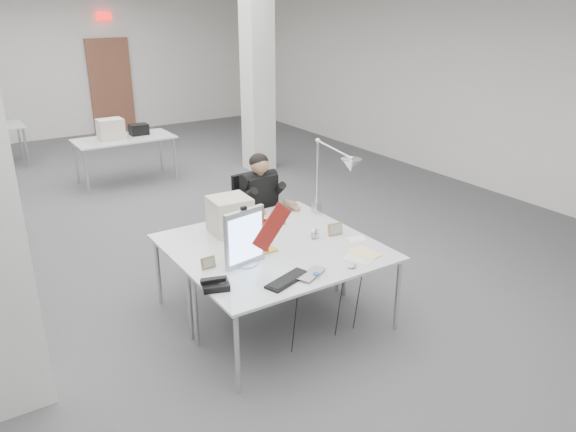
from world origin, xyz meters
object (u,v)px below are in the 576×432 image
seated_person (260,192)px  beige_monitor (230,215)px  bankers_lamp (268,235)px  desk_phone (215,285)px  desk_main (299,265)px  monitor (245,238)px  laptop (316,276)px  architect_lamp (332,176)px  office_chair (259,226)px

seated_person → beige_monitor: (-0.65, -0.52, 0.03)m
seated_person → bankers_lamp: (-0.58, -1.13, 0.01)m
desk_phone → beige_monitor: beige_monitor is taller
desk_main → bankers_lamp: bearing=104.6°
monitor → beige_monitor: (0.23, 0.73, -0.08)m
desk_main → desk_phone: size_ratio=8.46×
seated_person → laptop: (-0.50, -1.79, -0.13)m
desk_phone → seated_person: bearing=66.9°
desk_main → monitor: monitor is taller
desk_phone → beige_monitor: (0.64, 0.97, 0.15)m
desk_main → bankers_lamp: (-0.10, 0.37, 0.17)m
seated_person → beige_monitor: seated_person is taller
laptop → monitor: bearing=99.8°
laptop → architect_lamp: (0.87, 0.96, 0.47)m
office_chair → desk_phone: size_ratio=4.48×
laptop → bankers_lamp: (-0.08, 0.66, 0.15)m
desk_main → desk_phone: 0.81m
desk_main → seated_person: seated_person is taller
office_chair → desk_phone: (-1.30, -1.55, 0.31)m
seated_person → monitor: (-0.89, -1.25, 0.11)m
monitor → seated_person: bearing=45.0°
monitor → desk_phone: (-0.41, -0.24, -0.23)m
architect_lamp → office_chair: bearing=91.7°
desk_phone → laptop: bearing=-2.3°
seated_person → bankers_lamp: 1.27m
office_chair → seated_person: seated_person is taller
office_chair → architect_lamp: 1.22m
laptop → desk_phone: 0.84m
beige_monitor → desk_main: bearing=-76.7°
seated_person → monitor: 1.54m
bankers_lamp → office_chair: bearing=86.9°
desk_main → beige_monitor: 1.01m
desk_main → desk_phone: bearing=179.8°
laptop → beige_monitor: (-0.15, 1.26, 0.17)m
monitor → beige_monitor: monitor is taller
bankers_lamp → desk_phone: 0.82m
desk_main → bankers_lamp: 0.42m
desk_main → architect_lamp: architect_lamp is taller
office_chair → laptop: (-0.50, -1.84, 0.29)m
bankers_lamp → architect_lamp: bearing=40.8°
seated_person → desk_phone: (-1.30, -1.50, -0.12)m
monitor → architect_lamp: (1.25, 0.43, 0.23)m
laptop → desk_phone: (-0.79, 0.29, 0.01)m
seated_person → architect_lamp: (0.37, -0.83, 0.34)m
desk_main → beige_monitor: beige_monitor is taller
desk_main → beige_monitor: size_ratio=4.77×
desk_phone → architect_lamp: architect_lamp is taller
seated_person → bankers_lamp: seated_person is taller
office_chair → monitor: 1.66m
office_chair → seated_person: size_ratio=0.98×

